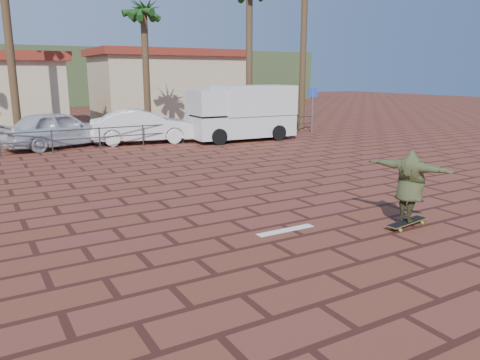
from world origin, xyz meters
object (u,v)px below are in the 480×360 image
Objects in this scene: longboard at (407,222)px; car_white at (143,126)px; campervan at (242,112)px; skateboarder at (410,186)px; car_silver at (59,129)px.

car_white is at bearing 85.17° from longboard.
skateboarder is at bearing -102.76° from campervan.
skateboarder reaches higher than car_white.
longboard is at bearing -164.34° from car_white.
campervan is 1.09× the size of car_silver.
car_white is at bearing 165.52° from campervan.
car_silver is at bearing 93.37° from car_white.
car_silver reaches higher than car_white.
skateboarder is (0.00, 0.00, 0.82)m from longboard.
longboard is at bearing 75.60° from skateboarder.
longboard is 0.82m from skateboarder.
car_white is (-4.76, 1.50, -0.63)m from campervan.
car_silver is (-4.62, 15.96, 0.74)m from longboard.
campervan is at bearing -94.99° from car_white.
campervan is at bearing 66.24° from longboard.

